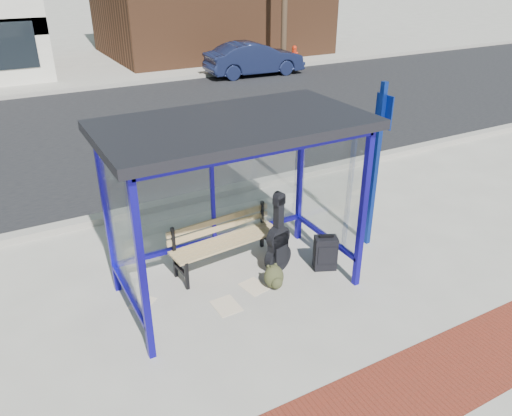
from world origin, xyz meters
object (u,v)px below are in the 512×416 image
guitar_bag (278,245)px  suitcase (325,253)px  bench (224,238)px  backpack (274,278)px  fire_hydrant (294,53)px  parked_car (254,59)px

guitar_bag → suitcase: size_ratio=2.09×
bench → suitcase: size_ratio=3.02×
backpack → fire_hydrant: size_ratio=0.48×
guitar_bag → fire_hydrant: (9.33, 14.05, -0.05)m
fire_hydrant → bench: bearing=-126.3°
backpack → parked_car: (6.65, 12.75, 0.48)m
bench → suitcase: bearing=-38.0°
guitar_bag → fire_hydrant: guitar_bag is taller
backpack → fire_hydrant: 17.30m
suitcase → backpack: bearing=-152.8°
parked_car → fire_hydrant: parked_car is taller
guitar_bag → backpack: size_ratio=3.50×
parked_car → fire_hydrant: (2.95, 1.65, -0.25)m
fire_hydrant → suitcase: bearing=-121.2°
bench → guitar_bag: size_ratio=1.45×
suitcase → backpack: suitcase is taller
suitcase → fire_hydrant: bearing=82.6°
bench → fire_hydrant: (9.94, 13.54, -0.07)m
guitar_bag → bench: bearing=125.5°
suitcase → parked_car: bearing=89.4°
backpack → parked_car: bearing=68.0°
backpack → parked_car: size_ratio=0.09×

